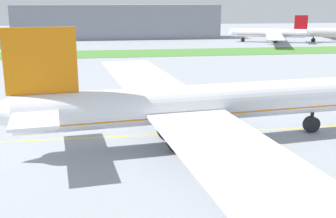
{
  "coord_description": "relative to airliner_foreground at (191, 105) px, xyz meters",
  "views": [
    {
      "loc": [
        -14.34,
        -60.5,
        21.04
      ],
      "look_at": [
        -4.84,
        4.25,
        3.81
      ],
      "focal_mm": 44.81,
      "sensor_mm": 36.0,
      "label": 1
    }
  ],
  "objects": [
    {
      "name": "terminal_building",
      "position": [
        -5.21,
        174.36,
        3.04
      ],
      "size": [
        109.18,
        20.0,
        18.0
      ],
      "primitive_type": "cube",
      "color": "gray",
      "rests_on": "ground"
    },
    {
      "name": "grass_median_strip",
      "position": [
        2.29,
        108.54,
        -5.91
      ],
      "size": [
        320.0,
        24.0,
        0.1
      ],
      "primitive_type": "cube",
      "color": "#4C8438",
      "rests_on": "ground"
    },
    {
      "name": "service_truck_fuel_bowser",
      "position": [
        -32.54,
        54.87,
        -4.28
      ],
      "size": [
        5.13,
        2.72,
        3.18
      ],
      "color": "white",
      "rests_on": "ground"
    },
    {
      "name": "ground_plane",
      "position": [
        2.29,
        1.83,
        -5.96
      ],
      "size": [
        600.0,
        600.0,
        0.0
      ],
      "primitive_type": "plane",
      "color": "#9399A0",
      "rests_on": "ground"
    },
    {
      "name": "apron_taxi_line",
      "position": [
        2.29,
        4.65,
        -5.96
      ],
      "size": [
        280.0,
        0.36,
        0.01
      ],
      "primitive_type": "cube",
      "color": "yellow",
      "rests_on": "ground"
    },
    {
      "name": "parked_airliner_far_centre",
      "position": [
        69.26,
        142.19,
        -1.42
      ],
      "size": [
        39.98,
        64.85,
        13.38
      ],
      "color": "white",
      "rests_on": "ground"
    },
    {
      "name": "airliner_foreground",
      "position": [
        0.0,
        0.0,
        0.0
      ],
      "size": [
        61.16,
        99.31,
        17.56
      ],
      "color": "white",
      "rests_on": "ground"
    }
  ]
}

